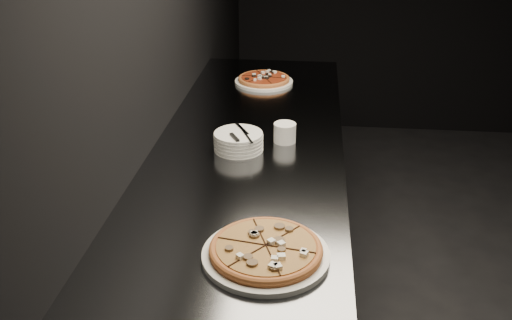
# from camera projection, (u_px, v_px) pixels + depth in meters

# --- Properties ---
(wall_left) EXTENTS (0.02, 5.00, 2.80)m
(wall_left) POSITION_uv_depth(u_px,v_px,m) (146.00, 21.00, 2.06)
(wall_left) COLOR black
(wall_left) RESTS_ON floor
(counter) EXTENTS (0.74, 2.44, 0.92)m
(counter) POSITION_uv_depth(u_px,v_px,m) (249.00, 243.00, 2.44)
(counter) COLOR #5B5D62
(counter) RESTS_ON floor
(pizza_mushroom) EXTENTS (0.36, 0.36, 0.04)m
(pizza_mushroom) POSITION_uv_depth(u_px,v_px,m) (266.00, 251.00, 1.56)
(pizza_mushroom) COLOR white
(pizza_mushroom) RESTS_ON counter
(pizza_tomato) EXTENTS (0.30, 0.30, 0.03)m
(pizza_tomato) POSITION_uv_depth(u_px,v_px,m) (264.00, 80.00, 2.94)
(pizza_tomato) COLOR white
(pizza_tomato) RESTS_ON counter
(plate_stack) EXTENTS (0.19, 0.19, 0.07)m
(plate_stack) POSITION_uv_depth(u_px,v_px,m) (238.00, 141.00, 2.19)
(plate_stack) COLOR white
(plate_stack) RESTS_ON counter
(cutlery) EXTENTS (0.08, 0.20, 0.01)m
(cutlery) POSITION_uv_depth(u_px,v_px,m) (240.00, 134.00, 2.16)
(cutlery) COLOR #B7BABF
(cutlery) RESTS_ON plate_stack
(ramekin) EXTENTS (0.09, 0.09, 0.08)m
(ramekin) POSITION_uv_depth(u_px,v_px,m) (285.00, 132.00, 2.26)
(ramekin) COLOR silver
(ramekin) RESTS_ON counter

